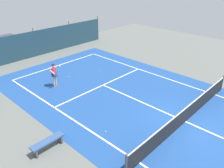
% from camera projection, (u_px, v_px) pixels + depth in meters
% --- Properties ---
extents(ground_plane, '(36.00, 36.00, 0.00)m').
position_uv_depth(ground_plane, '(185.00, 122.00, 12.48)').
color(ground_plane, slate).
extents(court_surface, '(11.02, 26.60, 0.01)m').
position_uv_depth(court_surface, '(185.00, 122.00, 12.48)').
color(court_surface, '#1E478C').
rests_on(court_surface, ground).
extents(tennis_net, '(10.12, 0.10, 1.10)m').
position_uv_depth(tennis_net, '(187.00, 114.00, 12.25)').
color(tennis_net, black).
rests_on(tennis_net, ground).
extents(back_fence, '(16.30, 0.98, 2.70)m').
position_uv_depth(back_fence, '(33.00, 48.00, 21.99)').
color(back_fence, '#1E3D4C').
rests_on(back_fence, ground).
extents(tennis_player, '(0.57, 0.82, 1.64)m').
position_uv_depth(tennis_player, '(54.00, 74.00, 15.87)').
color(tennis_player, '#D8AD8C').
rests_on(tennis_player, ground).
extents(tennis_ball_near_player, '(0.07, 0.07, 0.07)m').
position_uv_depth(tennis_ball_near_player, '(99.00, 71.00, 18.62)').
color(tennis_ball_near_player, '#CCDB33').
rests_on(tennis_ball_near_player, ground).
extents(tennis_ball_midcourt, '(0.07, 0.07, 0.07)m').
position_uv_depth(tennis_ball_midcourt, '(105.00, 132.00, 11.67)').
color(tennis_ball_midcourt, '#CCDB33').
rests_on(tennis_ball_midcourt, ground).
extents(tennis_ball_by_sideline, '(0.07, 0.07, 0.07)m').
position_uv_depth(tennis_ball_by_sideline, '(69.00, 77.00, 17.63)').
color(tennis_ball_by_sideline, '#CCDB33').
rests_on(tennis_ball_by_sideline, ground).
extents(parked_car, '(2.37, 4.37, 1.68)m').
position_uv_depth(parked_car, '(10.00, 45.00, 22.44)').
color(parked_car, black).
rests_on(parked_car, ground).
extents(courtside_bench, '(1.60, 0.40, 0.49)m').
position_uv_depth(courtside_bench, '(47.00, 142.00, 10.42)').
color(courtside_bench, '#335184').
rests_on(courtside_bench, ground).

